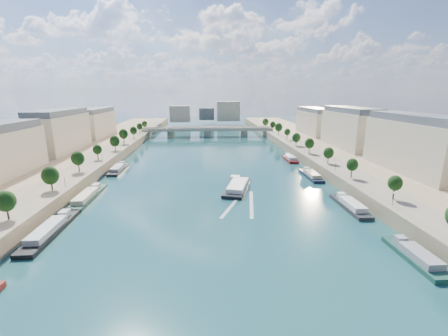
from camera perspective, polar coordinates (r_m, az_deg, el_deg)
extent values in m
plane|color=#0C3336|center=(140.08, -2.46, -1.37)|extent=(700.00, 700.00, 0.00)
cube|color=#9E8460|center=(155.65, -30.02, -0.77)|extent=(44.00, 520.00, 5.00)
cube|color=#9E8460|center=(158.17, 24.60, 0.08)|extent=(44.00, 520.00, 5.00)
cube|color=gray|center=(149.00, -24.97, 0.24)|extent=(14.00, 520.00, 0.10)
cube|color=gray|center=(151.08, 19.68, 0.93)|extent=(14.00, 520.00, 0.10)
cylinder|color=#382B1E|center=(97.93, -35.99, -6.93)|extent=(0.50, 0.50, 3.82)
ellipsoid|color=black|center=(96.86, -36.30, -4.94)|extent=(4.80, 4.80, 5.52)
cylinder|color=#382B1E|center=(117.71, -29.95, -2.88)|extent=(0.50, 0.50, 3.82)
ellipsoid|color=black|center=(116.82, -30.17, -1.19)|extent=(4.80, 4.80, 5.52)
cylinder|color=#382B1E|center=(138.83, -25.72, 0.00)|extent=(0.50, 0.50, 3.82)
ellipsoid|color=black|center=(138.07, -25.88, 1.44)|extent=(4.80, 4.80, 5.52)
cylinder|color=#382B1E|center=(160.76, -22.63, 2.11)|extent=(0.50, 0.50, 3.82)
ellipsoid|color=black|center=(160.10, -22.75, 3.36)|extent=(4.80, 4.80, 5.52)
cylinder|color=#382B1E|center=(183.20, -20.28, 3.70)|extent=(0.50, 0.50, 3.82)
ellipsoid|color=black|center=(182.63, -20.37, 4.80)|extent=(4.80, 4.80, 5.52)
cylinder|color=#382B1E|center=(206.00, -18.44, 4.94)|extent=(0.50, 0.50, 3.82)
ellipsoid|color=black|center=(205.49, -18.52, 5.92)|extent=(4.80, 4.80, 5.52)
cylinder|color=#382B1E|center=(229.05, -16.96, 5.92)|extent=(0.50, 0.50, 3.82)
ellipsoid|color=black|center=(228.59, -17.03, 6.81)|extent=(4.80, 4.80, 5.52)
cylinder|color=#382B1E|center=(252.27, -15.76, 6.73)|extent=(0.50, 0.50, 3.82)
ellipsoid|color=black|center=(251.85, -15.81, 7.54)|extent=(4.80, 4.80, 5.52)
cylinder|color=#382B1E|center=(275.62, -14.75, 7.39)|extent=(0.50, 0.50, 3.82)
ellipsoid|color=black|center=(275.24, -14.80, 8.13)|extent=(4.80, 4.80, 5.52)
cylinder|color=#382B1E|center=(107.18, 29.19, -4.33)|extent=(0.50, 0.50, 3.82)
ellipsoid|color=black|center=(106.20, 29.42, -2.49)|extent=(4.80, 4.80, 5.52)
cylinder|color=#382B1E|center=(127.03, 23.46, -0.98)|extent=(0.50, 0.50, 3.82)
ellipsoid|color=black|center=(126.21, 23.62, 0.59)|extent=(4.80, 4.80, 5.52)
cylinder|color=#382B1E|center=(148.11, 19.33, 1.44)|extent=(0.50, 0.50, 3.82)
ellipsoid|color=black|center=(147.41, 19.44, 2.80)|extent=(4.80, 4.80, 5.52)
cylinder|color=#382B1E|center=(169.97, 16.24, 3.25)|extent=(0.50, 0.50, 3.82)
ellipsoid|color=black|center=(169.36, 16.32, 4.44)|extent=(4.80, 4.80, 5.52)
cylinder|color=#382B1E|center=(192.34, 13.85, 4.64)|extent=(0.50, 0.50, 3.82)
ellipsoid|color=black|center=(191.80, 13.91, 5.69)|extent=(4.80, 4.80, 5.52)
cylinder|color=#382B1E|center=(215.07, 11.96, 5.73)|extent=(0.50, 0.50, 3.82)
ellipsoid|color=black|center=(214.58, 12.01, 6.67)|extent=(4.80, 4.80, 5.52)
cylinder|color=#382B1E|center=(238.04, 10.42, 6.60)|extent=(0.50, 0.50, 3.82)
ellipsoid|color=black|center=(237.60, 10.46, 7.46)|extent=(4.80, 4.80, 5.52)
cylinder|color=#382B1E|center=(261.20, 9.16, 7.32)|extent=(0.50, 0.50, 3.82)
ellipsoid|color=black|center=(260.80, 9.19, 8.10)|extent=(4.80, 4.80, 5.52)
cylinder|color=#382B1E|center=(284.49, 8.09, 7.92)|extent=(0.50, 0.50, 3.82)
ellipsoid|color=black|center=(284.13, 8.12, 8.64)|extent=(4.80, 4.80, 5.52)
cylinder|color=black|center=(120.08, -28.07, -2.29)|extent=(0.14, 0.14, 4.00)
sphere|color=#FFE5B2|center=(119.56, -28.19, -1.33)|extent=(0.36, 0.36, 0.36)
cylinder|color=black|center=(156.23, -22.22, 1.85)|extent=(0.14, 0.14, 4.00)
sphere|color=#FFE5B2|center=(155.83, -22.29, 2.60)|extent=(0.36, 0.36, 0.36)
cylinder|color=black|center=(193.90, -18.59, 4.41)|extent=(0.14, 0.14, 4.00)
sphere|color=#FFE5B2|center=(193.57, -18.64, 5.02)|extent=(0.36, 0.36, 0.36)
cylinder|color=black|center=(232.34, -16.14, 6.11)|extent=(0.14, 0.14, 4.00)
sphere|color=#FFE5B2|center=(232.08, -16.18, 6.63)|extent=(0.36, 0.36, 0.36)
cylinder|color=black|center=(101.86, 29.50, -5.23)|extent=(0.14, 0.14, 4.00)
sphere|color=#FFE5B2|center=(101.25, 29.64, -4.10)|extent=(0.36, 0.36, 0.36)
cylinder|color=black|center=(135.52, 20.45, 0.24)|extent=(0.14, 0.14, 4.00)
sphere|color=#FFE5B2|center=(135.05, 20.53, 1.11)|extent=(0.36, 0.36, 0.36)
cylinder|color=black|center=(171.91, 15.12, 3.48)|extent=(0.14, 0.14, 4.00)
sphere|color=#FFE5B2|center=(171.55, 15.16, 4.16)|extent=(0.36, 0.36, 0.36)
cylinder|color=black|center=(209.62, 11.66, 5.55)|extent=(0.14, 0.14, 4.00)
sphere|color=#FFE5B2|center=(209.32, 11.69, 6.12)|extent=(0.36, 0.36, 0.36)
cylinder|color=black|center=(248.05, 9.25, 6.97)|extent=(0.14, 0.14, 4.00)
sphere|color=#FFE5B2|center=(247.80, 9.27, 7.46)|extent=(0.36, 0.36, 0.36)
cube|color=beige|center=(195.48, -28.74, 5.85)|extent=(16.00, 52.00, 20.00)
cube|color=#474C54|center=(194.47, -29.15, 9.22)|extent=(14.72, 50.44, 3.20)
cube|color=beige|center=(248.95, -23.23, 7.89)|extent=(16.00, 52.00, 20.00)
cube|color=#474C54|center=(248.15, -23.49, 10.55)|extent=(14.72, 50.44, 3.20)
cube|color=beige|center=(148.69, 32.57, 3.22)|extent=(16.00, 52.00, 20.00)
cube|color=#474C54|center=(147.36, 33.17, 7.64)|extent=(14.72, 50.44, 3.20)
cube|color=beige|center=(197.85, 22.80, 6.57)|extent=(16.00, 52.00, 20.00)
cube|color=#474C54|center=(196.85, 23.12, 9.91)|extent=(14.72, 50.44, 3.20)
cube|color=beige|center=(250.81, 16.97, 8.46)|extent=(16.00, 52.00, 20.00)
cube|color=#474C54|center=(250.02, 17.16, 11.10)|extent=(14.72, 50.44, 3.20)
cube|color=beige|center=(346.75, -8.35, 10.21)|extent=(22.00, 18.00, 18.00)
cube|color=beige|center=(356.61, 0.76, 10.78)|extent=(26.00, 20.00, 22.00)
cube|color=#474C54|center=(370.76, -3.34, 10.28)|extent=(18.00, 16.00, 14.00)
cube|color=#C1B79E|center=(262.65, -3.12, 7.36)|extent=(112.00, 11.00, 2.20)
cube|color=#C1B79E|center=(257.50, -3.11, 7.56)|extent=(112.00, 0.80, 0.90)
cube|color=#C1B79E|center=(267.44, -3.14, 7.81)|extent=(112.00, 0.80, 0.90)
cylinder|color=#C1B79E|center=(264.72, -10.09, 6.41)|extent=(6.40, 6.40, 5.00)
cylinder|color=#C1B79E|center=(263.12, -3.11, 6.56)|extent=(6.40, 6.40, 5.00)
cylinder|color=#C1B79E|center=(265.39, 3.86, 6.61)|extent=(6.40, 6.40, 5.00)
cube|color=#C1B79E|center=(267.67, -14.38, 6.27)|extent=(6.00, 12.00, 5.00)
cube|color=#C1B79E|center=(268.74, 8.12, 6.60)|extent=(6.00, 12.00, 5.00)
cube|color=black|center=(120.90, 2.51, -3.77)|extent=(14.22, 27.40, 1.88)
cube|color=white|center=(118.36, 2.62, -3.26)|extent=(10.48, 18.15, 1.69)
cube|color=white|center=(127.87, 2.14, -1.89)|extent=(4.47, 4.04, 1.80)
cube|color=silver|center=(104.76, 1.75, -6.85)|extent=(10.98, 24.51, 0.04)
cube|color=silver|center=(105.53, 5.24, -6.74)|extent=(4.95, 25.90, 0.04)
cube|color=black|center=(97.17, -30.00, -10.44)|extent=(5.00, 28.08, 1.80)
cube|color=#B1B8BE|center=(94.70, -30.72, -10.04)|extent=(4.10, 15.44, 1.60)
cube|color=#B1B8BE|center=(103.49, -28.11, -7.65)|extent=(2.50, 3.37, 1.80)
cube|color=#16382E|center=(120.28, -24.43, -5.20)|extent=(5.00, 28.42, 1.80)
cube|color=beige|center=(117.76, -24.89, -4.78)|extent=(4.10, 15.63, 1.60)
cube|color=beige|center=(127.34, -23.20, -3.18)|extent=(2.50, 3.41, 1.80)
cube|color=#252527|center=(156.72, -19.43, -0.38)|extent=(5.00, 22.67, 1.80)
cube|color=#9997A0|center=(154.63, -19.66, 0.06)|extent=(4.10, 12.47, 1.60)
cube|color=#9997A0|center=(162.67, -18.86, 0.84)|extent=(2.50, 2.72, 1.80)
cube|color=#1C483C|center=(84.94, 32.57, -14.32)|extent=(5.00, 18.78, 1.80)
cube|color=gray|center=(83.16, 33.35, -13.73)|extent=(4.10, 10.33, 1.60)
cube|color=gray|center=(88.21, 30.58, -11.70)|extent=(2.50, 2.25, 1.80)
cube|color=#28282A|center=(109.72, 22.81, -6.86)|extent=(5.00, 21.85, 1.80)
cube|color=silver|center=(107.69, 23.30, -6.34)|extent=(4.10, 12.02, 1.60)
cube|color=silver|center=(114.65, 21.47, -4.88)|extent=(2.50, 2.62, 1.80)
cube|color=#161D31|center=(142.61, 16.20, -1.53)|extent=(5.00, 21.27, 1.80)
cube|color=beige|center=(140.63, 16.48, -1.05)|extent=(4.10, 11.70, 1.60)
cube|color=beige|center=(147.96, 15.43, -0.19)|extent=(2.50, 2.55, 1.80)
cube|color=maroon|center=(174.31, 12.45, 1.53)|extent=(5.00, 17.77, 1.80)
cube|color=#B6BCC3|center=(172.62, 12.60, 1.98)|extent=(4.10, 9.77, 1.60)
cube|color=#B6BCC3|center=(178.95, 12.01, 2.47)|extent=(2.50, 2.13, 1.80)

